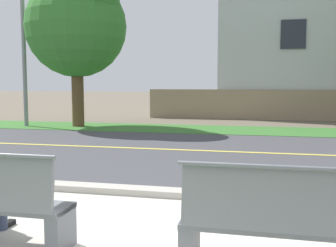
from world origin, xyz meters
name	(u,v)px	position (x,y,z in m)	size (l,w,h in m)	color
ground_plane	(213,143)	(0.00, 8.00, 0.00)	(140.00, 140.00, 0.00)	#665B4C
curb_edge	(171,193)	(0.00, 2.35, 0.06)	(44.00, 0.30, 0.11)	#ADA89E
street_asphalt	(207,151)	(0.00, 6.50, 0.00)	(52.00, 8.00, 0.01)	#424247
road_centre_line	(207,151)	(0.00, 6.50, 0.01)	(48.00, 0.14, 0.01)	#E0CC4C
far_verge_grass	(223,130)	(0.00, 11.21, 0.01)	(48.00, 2.80, 0.02)	#38702D
bench_right	(285,226)	(1.48, 0.15, 0.45)	(1.81, 0.48, 1.01)	slate
streetlamp	(26,19)	(-7.67, 11.00, 4.15)	(0.24, 2.10, 7.28)	gray
shade_tree_far_left	(78,19)	(-5.51, 11.08, 4.10)	(3.82, 3.82, 6.31)	brown
garden_wall	(288,105)	(2.53, 15.85, 0.70)	(13.00, 0.36, 1.40)	gray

